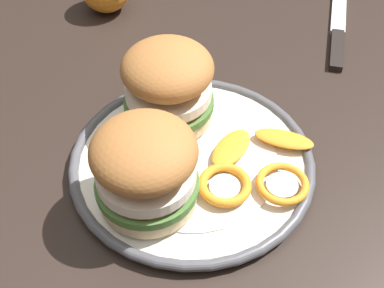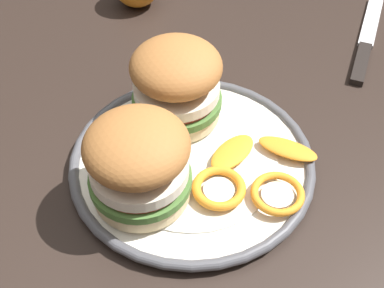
% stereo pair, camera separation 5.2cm
% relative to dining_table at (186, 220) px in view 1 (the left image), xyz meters
% --- Properties ---
extents(dining_table, '(1.30, 1.09, 0.70)m').
position_rel_dining_table_xyz_m(dining_table, '(0.00, 0.00, 0.00)').
color(dining_table, black).
rests_on(dining_table, ground).
extents(dinner_plate, '(0.28, 0.28, 0.02)m').
position_rel_dining_table_xyz_m(dinner_plate, '(-0.02, -0.01, 0.09)').
color(dinner_plate, silver).
rests_on(dinner_plate, dining_table).
extents(sandwich_half_left, '(0.14, 0.14, 0.10)m').
position_rel_dining_table_xyz_m(sandwich_half_left, '(0.05, -0.01, 0.15)').
color(sandwich_half_left, beige).
rests_on(sandwich_half_left, dinner_plate).
extents(sandwich_half_right, '(0.14, 0.14, 0.10)m').
position_rel_dining_table_xyz_m(sandwich_half_right, '(-0.06, -0.07, 0.15)').
color(sandwich_half_right, beige).
rests_on(sandwich_half_right, dinner_plate).
extents(orange_peel_curled, '(0.08, 0.08, 0.01)m').
position_rel_dining_table_xyz_m(orange_peel_curled, '(-0.01, 0.05, 0.10)').
color(orange_peel_curled, orange).
rests_on(orange_peel_curled, dinner_plate).
extents(orange_peel_strip_long, '(0.07, 0.04, 0.01)m').
position_rel_dining_table_xyz_m(orange_peel_strip_long, '(-0.06, 0.02, 0.10)').
color(orange_peel_strip_long, orange).
rests_on(orange_peel_strip_long, dinner_plate).
extents(orange_peel_strip_short, '(0.05, 0.07, 0.01)m').
position_rel_dining_table_xyz_m(orange_peel_strip_short, '(-0.11, 0.06, 0.10)').
color(orange_peel_strip_short, orange).
rests_on(orange_peel_strip_short, dinner_plate).
extents(orange_peel_small_curl, '(0.08, 0.08, 0.01)m').
position_rel_dining_table_xyz_m(orange_peel_small_curl, '(-0.05, 0.10, 0.10)').
color(orange_peel_small_curl, orange).
rests_on(orange_peel_small_curl, dinner_plate).
extents(table_knife, '(0.21, 0.11, 0.01)m').
position_rel_dining_table_xyz_m(table_knife, '(-0.36, 0.01, 0.08)').
color(table_knife, silver).
rests_on(table_knife, dining_table).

